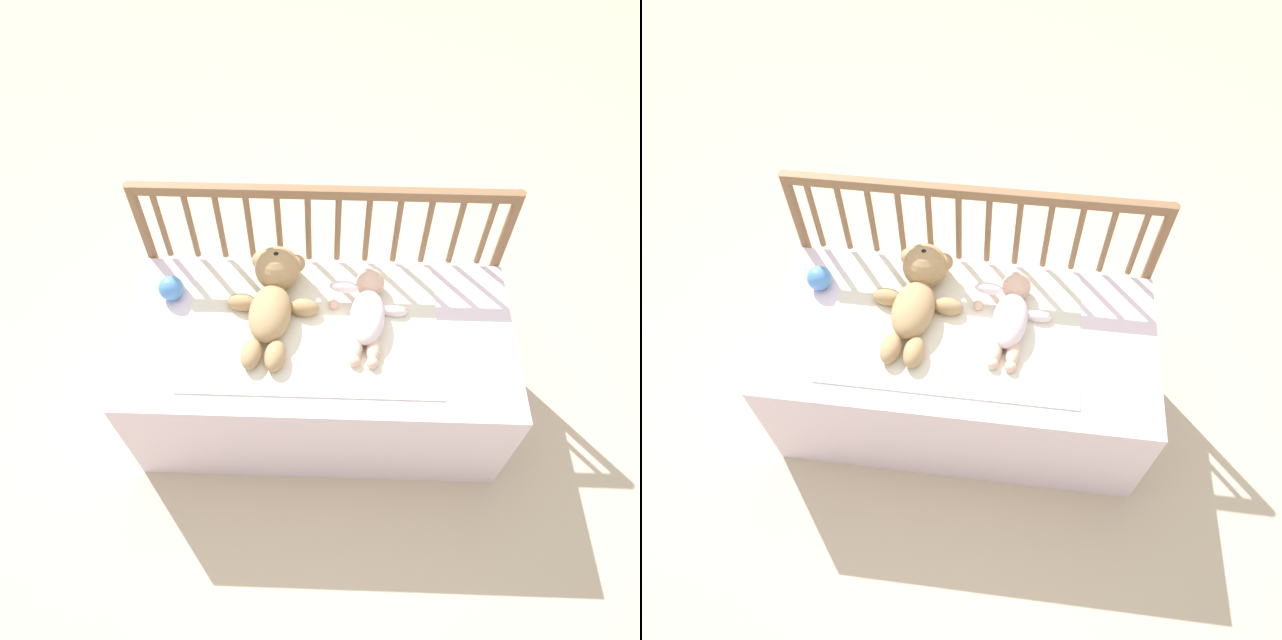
# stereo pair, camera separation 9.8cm
# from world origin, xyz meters

# --- Properties ---
(ground_plane) EXTENTS (12.00, 12.00, 0.00)m
(ground_plane) POSITION_xyz_m (0.00, 0.00, 0.00)
(ground_plane) COLOR #C6B293
(crib_mattress) EXTENTS (1.32, 0.64, 0.51)m
(crib_mattress) POSITION_xyz_m (0.00, 0.00, 0.25)
(crib_mattress) COLOR silver
(crib_mattress) RESTS_ON ground_plane
(crib_rail) EXTENTS (1.32, 0.04, 0.85)m
(crib_rail) POSITION_xyz_m (0.00, 0.34, 0.61)
(crib_rail) COLOR brown
(crib_rail) RESTS_ON ground_plane
(blanket) EXTENTS (0.86, 0.55, 0.01)m
(blanket) POSITION_xyz_m (-0.03, 0.03, 0.51)
(blanket) COLOR silver
(blanket) RESTS_ON crib_mattress
(teddy_bear) EXTENTS (0.33, 0.47, 0.16)m
(teddy_bear) POSITION_xyz_m (-0.16, 0.11, 0.57)
(teddy_bear) COLOR tan
(teddy_bear) RESTS_ON crib_mattress
(baby) EXTENTS (0.28, 0.38, 0.10)m
(baby) POSITION_xyz_m (0.16, 0.06, 0.55)
(baby) COLOR white
(baby) RESTS_ON crib_mattress
(toy_ball) EXTENTS (0.09, 0.09, 0.09)m
(toy_ball) POSITION_xyz_m (-0.53, 0.14, 0.55)
(toy_ball) COLOR #4C8CDB
(toy_ball) RESTS_ON crib_mattress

